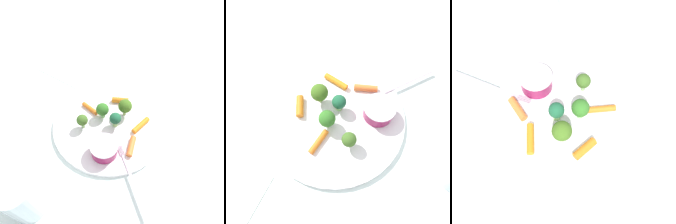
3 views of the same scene
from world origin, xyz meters
TOP-DOWN VIEW (x-y plane):
  - ground_plane at (0.00, 0.00)m, footprint 2.40×2.40m
  - plate at (0.00, 0.00)m, footprint 0.30×0.30m
  - sauce_cup at (0.05, -0.08)m, footprint 0.07×0.07m
  - broccoli_floret_0 at (0.02, -0.00)m, footprint 0.03×0.03m
  - broccoli_floret_1 at (-0.04, -0.06)m, footprint 0.03×0.03m
  - broccoli_floret_2 at (-0.02, -0.00)m, footprint 0.03×0.03m
  - broccoli_floret_3 at (0.02, 0.05)m, footprint 0.04×0.04m
  - carrot_stick_0 at (0.07, 0.04)m, footprint 0.02×0.06m
  - carrot_stick_1 at (0.09, -0.02)m, footprint 0.04×0.05m
  - carrot_stick_2 at (-0.07, -0.01)m, footprint 0.06×0.01m
  - carrot_stick_3 at (-0.02, 0.07)m, footprint 0.05×0.04m
  - fork at (0.14, -0.09)m, footprint 0.16×0.10m
  - drinking_glass at (0.02, -0.26)m, footprint 0.07×0.07m

SIDE VIEW (x-z plane):
  - ground_plane at x=0.00m, z-range 0.00..0.00m
  - plate at x=0.00m, z-range 0.00..0.01m
  - fork at x=0.14m, z-range 0.01..0.02m
  - carrot_stick_2 at x=-0.07m, z-range 0.01..0.02m
  - carrot_stick_0 at x=0.07m, z-range 0.01..0.03m
  - carrot_stick_1 at x=0.09m, z-range 0.01..0.03m
  - carrot_stick_3 at x=-0.02m, z-range 0.01..0.03m
  - sauce_cup at x=0.05m, z-range 0.01..0.05m
  - broccoli_floret_0 at x=0.02m, z-range 0.02..0.06m
  - broccoli_floret_2 at x=-0.02m, z-range 0.02..0.06m
  - broccoli_floret_1 at x=-0.04m, z-range 0.02..0.06m
  - broccoli_floret_3 at x=0.02m, z-range 0.02..0.07m
  - drinking_glass at x=0.02m, z-range 0.00..0.11m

